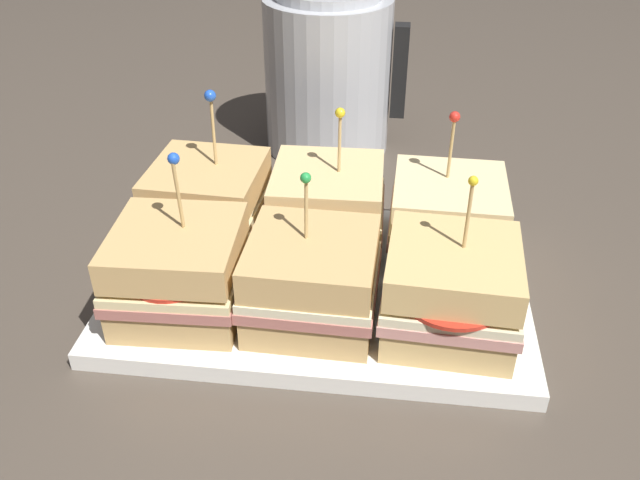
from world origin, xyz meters
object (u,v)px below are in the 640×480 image
at_px(serving_platter, 320,284).
at_px(sandwich_back_center, 328,208).
at_px(sandwich_front_left, 179,272).
at_px(sandwich_front_center, 309,280).
at_px(kettle_steel, 328,73).
at_px(sandwich_back_right, 447,218).
at_px(sandwich_back_left, 209,203).
at_px(sandwich_front_right, 450,291).

relative_size(serving_platter, sandwich_back_center, 2.65).
relative_size(sandwich_front_left, sandwich_front_center, 1.10).
height_order(sandwich_back_center, kettle_steel, kettle_steel).
distance_m(serving_platter, sandwich_back_right, 0.15).
xyz_separation_m(sandwich_front_left, sandwich_front_center, (0.12, 0.00, -0.00)).
bearing_deg(sandwich_back_right, sandwich_back_left, -179.24).
xyz_separation_m(serving_platter, sandwich_back_center, (0.00, 0.07, 0.05)).
xyz_separation_m(sandwich_front_center, kettle_steel, (-0.03, 0.41, 0.05)).
bearing_deg(kettle_steel, sandwich_back_right, -60.76).
bearing_deg(sandwich_front_right, sandwich_back_left, 153.86).
height_order(serving_platter, kettle_steel, kettle_steel).
relative_size(sandwich_back_left, sandwich_back_center, 1.08).
distance_m(serving_platter, sandwich_front_left, 0.15).
bearing_deg(sandwich_front_right, sandwich_back_center, 133.85).
height_order(sandwich_front_left, sandwich_back_left, sandwich_back_left).
distance_m(sandwich_front_left, sandwich_front_center, 0.12).
xyz_separation_m(sandwich_front_center, sandwich_back_center, (0.00, 0.13, 0.00)).
height_order(sandwich_front_left, sandwich_back_right, sandwich_front_left).
height_order(sandwich_front_left, kettle_steel, kettle_steel).
height_order(sandwich_front_center, sandwich_back_right, sandwich_back_right).
bearing_deg(sandwich_back_left, serving_platter, -25.20).
bearing_deg(serving_platter, sandwich_back_center, 89.60).
bearing_deg(sandwich_front_left, kettle_steel, 77.14).
bearing_deg(sandwich_front_center, sandwich_front_left, -178.19).
bearing_deg(kettle_steel, serving_platter, -84.94).
relative_size(sandwich_front_center, sandwich_front_right, 0.95).
bearing_deg(serving_platter, sandwich_front_center, -92.42).
height_order(sandwich_front_right, sandwich_back_left, sandwich_back_left).
xyz_separation_m(sandwich_front_center, sandwich_front_right, (0.13, -0.00, 0.00)).
height_order(sandwich_front_right, kettle_steel, kettle_steel).
xyz_separation_m(sandwich_front_right, kettle_steel, (-0.16, 0.41, 0.05)).
distance_m(sandwich_back_left, sandwich_back_center, 0.13).
height_order(serving_platter, sandwich_back_left, sandwich_back_left).
relative_size(sandwich_front_right, sandwich_back_right, 1.00).
bearing_deg(sandwich_back_center, sandwich_front_center, -91.37).
bearing_deg(sandwich_back_left, sandwich_front_left, -87.93).
bearing_deg(sandwich_front_left, serving_platter, 27.62).
relative_size(sandwich_front_left, kettle_steel, 0.67).
distance_m(serving_platter, sandwich_back_center, 0.08).
height_order(sandwich_front_center, sandwich_back_center, sandwich_back_center).
bearing_deg(sandwich_back_left, sandwich_front_right, -26.14).
height_order(sandwich_front_center, sandwich_back_left, sandwich_back_left).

